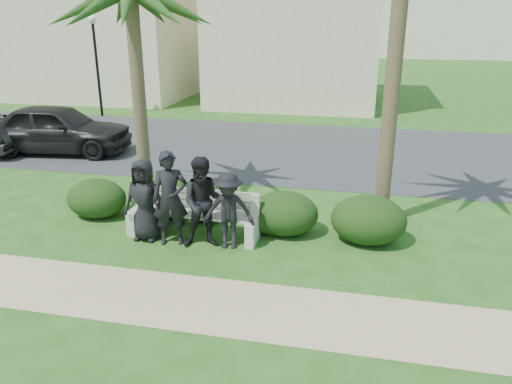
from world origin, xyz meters
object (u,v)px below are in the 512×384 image
man_a (145,200)px  street_lamp (95,48)px  man_c (204,203)px  car_a (57,129)px  park_bench (194,217)px  man_b (170,198)px  man_d (229,211)px

man_a → street_lamp: bearing=123.9°
street_lamp → man_c: bearing=-53.7°
man_a → car_a: size_ratio=0.36×
park_bench → man_b: man_b is taller
man_a → man_c: bearing=-1.6°
man_d → car_a: bearing=132.4°
man_b → man_c: man_b is taller
man_a → man_d: 1.75m
car_a → man_a: bearing=-142.0°
man_b → car_a: man_b is taller
park_bench → car_a: car_a is taller
man_c → park_bench: bearing=117.8°
man_a → park_bench: bearing=20.3°
man_a → car_a: man_a is taller
man_b → park_bench: bearing=30.5°
man_a → man_c: (1.27, -0.07, 0.07)m
car_a → man_c: bearing=-136.5°
man_c → car_a: man_c is taller
man_b → man_d: (1.17, 0.04, -0.18)m
park_bench → man_a: man_a is taller
man_a → man_b: (0.58, -0.08, 0.11)m
street_lamp → man_a: street_lamp is taller
park_bench → man_d: 0.97m
street_lamp → man_a: size_ratio=2.55×
man_a → man_c: size_ratio=0.92×
man_b → car_a: size_ratio=0.40×
street_lamp → man_b: street_lamp is taller
street_lamp → man_d: size_ratio=2.79×
man_b → man_a: bearing=152.8°
car_a → park_bench: bearing=-136.1°
park_bench → street_lamp: bearing=126.7°
street_lamp → man_c: (8.66, -11.79, -2.03)m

